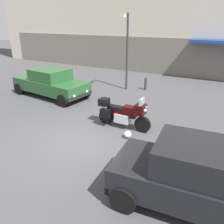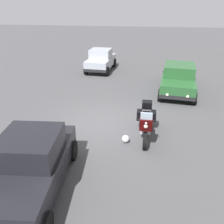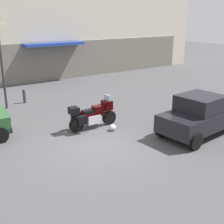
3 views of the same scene
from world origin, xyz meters
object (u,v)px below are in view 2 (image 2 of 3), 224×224
(motorcycle, at_px, (146,122))
(helmet, at_px, (126,139))
(car_compact_side, at_px, (101,60))
(car_sedan_far, at_px, (178,78))
(car_hatchback_near, at_px, (31,164))

(motorcycle, relative_size, helmet, 8.08)
(helmet, relative_size, car_compact_side, 0.08)
(helmet, bearing_deg, motorcycle, 127.64)
(motorcycle, distance_m, helmet, 1.02)
(motorcycle, height_order, car_sedan_far, car_sedan_far)
(car_hatchback_near, height_order, car_sedan_far, car_hatchback_near)
(car_hatchback_near, xyz_separation_m, car_compact_side, (-12.28, -0.37, -0.04))
(motorcycle, relative_size, car_sedan_far, 0.48)
(motorcycle, height_order, car_compact_side, car_compact_side)
(car_sedan_far, bearing_deg, car_compact_side, -119.02)
(car_compact_side, bearing_deg, car_sedan_far, -121.51)
(car_hatchback_near, bearing_deg, motorcycle, 132.59)
(car_hatchback_near, bearing_deg, helmet, 134.99)
(helmet, distance_m, car_compact_side, 9.96)
(car_compact_side, bearing_deg, car_hatchback_near, -174.17)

